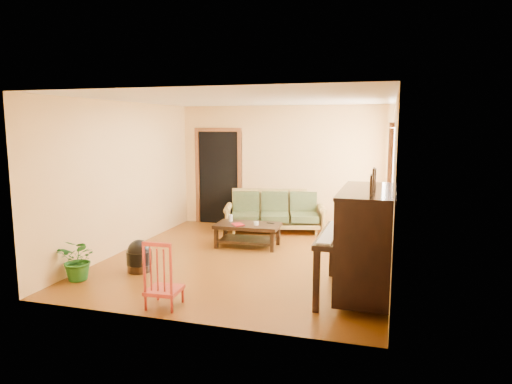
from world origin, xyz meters
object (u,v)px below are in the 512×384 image
(sofa, at_px, (275,211))
(piano, at_px, (367,244))
(armchair, at_px, (368,235))
(footstool, at_px, (139,260))
(ceramic_crock, at_px, (381,231))
(coffee_table, at_px, (248,235))
(red_chair, at_px, (164,273))
(potted_plant, at_px, (79,259))

(sofa, bearing_deg, piano, -72.03)
(armchair, xyz_separation_m, piano, (0.04, -1.61, 0.27))
(footstool, bearing_deg, ceramic_crock, 43.31)
(sofa, bearing_deg, armchair, -52.68)
(coffee_table, xyz_separation_m, piano, (2.18, -1.90, 0.49))
(coffee_table, xyz_separation_m, ceramic_crock, (2.32, 1.47, -0.09))
(armchair, relative_size, footstool, 2.29)
(coffee_table, relative_size, piano, 0.73)
(ceramic_crock, bearing_deg, coffee_table, -147.75)
(armchair, bearing_deg, red_chair, -127.84)
(sofa, height_order, piano, piano)
(piano, bearing_deg, red_chair, -155.48)
(piano, height_order, potted_plant, piano)
(sofa, xyz_separation_m, armchair, (1.95, -1.54, 0.01))
(sofa, xyz_separation_m, piano, (1.99, -3.15, 0.27))
(armchair, distance_m, red_chair, 3.49)
(sofa, distance_m, ceramic_crock, 2.16)
(red_chair, bearing_deg, ceramic_crock, 57.32)
(coffee_table, bearing_deg, potted_plant, -126.23)
(coffee_table, relative_size, footstool, 3.05)
(piano, relative_size, footstool, 4.18)
(sofa, bearing_deg, coffee_table, -113.16)
(armchair, distance_m, ceramic_crock, 1.80)
(footstool, bearing_deg, coffee_table, 57.51)
(ceramic_crock, bearing_deg, footstool, -136.69)
(piano, bearing_deg, coffee_table, 139.86)
(sofa, relative_size, footstool, 5.27)
(sofa, height_order, coffee_table, sofa)
(footstool, bearing_deg, armchair, 24.73)
(piano, xyz_separation_m, ceramic_crock, (0.14, 3.36, -0.58))
(coffee_table, bearing_deg, armchair, -7.77)
(sofa, distance_m, coffee_table, 1.28)
(coffee_table, height_order, red_chair, red_chair)
(armchair, relative_size, red_chair, 1.03)
(ceramic_crock, bearing_deg, potted_plant, -136.54)
(potted_plant, bearing_deg, ceramic_crock, 43.46)
(footstool, height_order, ceramic_crock, footstool)
(sofa, relative_size, potted_plant, 3.26)
(coffee_table, distance_m, piano, 2.94)
(ceramic_crock, bearing_deg, sofa, -174.17)
(armchair, bearing_deg, sofa, 144.97)
(coffee_table, relative_size, red_chair, 1.37)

